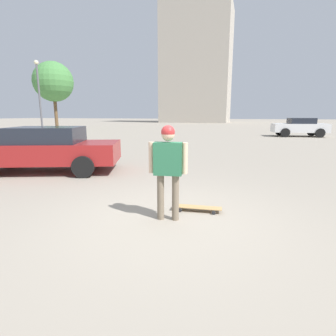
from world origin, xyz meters
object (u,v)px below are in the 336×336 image
object	(u,v)px
car_parked_near	(45,149)
car_parked_far	(300,127)
skateboard	(197,208)
person	(168,162)

from	to	relation	value
car_parked_near	car_parked_far	bearing A→B (deg)	-140.28
car_parked_near	skateboard	bearing A→B (deg)	138.35
skateboard	car_parked_near	bearing A→B (deg)	-26.65
skateboard	car_parked_far	xyz separation A→B (m)	(19.04, -4.69, 0.72)
skateboard	car_parked_far	bearing A→B (deg)	-109.18
car_parked_far	skateboard	bearing A→B (deg)	68.51
person	skateboard	world-z (taller)	person
person	skateboard	bearing A→B (deg)	43.92
person	car_parked_far	distance (m)	20.21
car_parked_far	car_parked_near	bearing A→B (deg)	52.41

